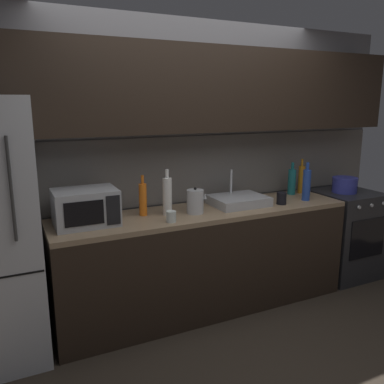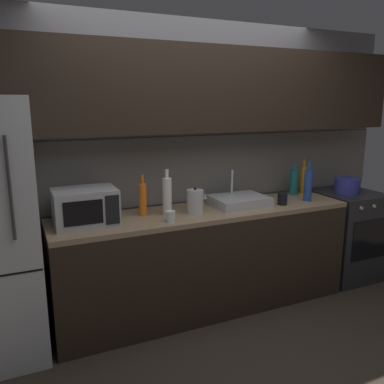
{
  "view_description": "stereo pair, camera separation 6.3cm",
  "coord_description": "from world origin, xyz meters",
  "px_view_note": "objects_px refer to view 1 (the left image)",
  "views": [
    {
      "loc": [
        -1.51,
        -2.01,
        1.8
      ],
      "look_at": [
        -0.13,
        0.9,
        1.07
      ],
      "focal_mm": 37.28,
      "sensor_mm": 36.0,
      "label": 1
    },
    {
      "loc": [
        -1.46,
        -2.03,
        1.8
      ],
      "look_at": [
        -0.13,
        0.9,
        1.07
      ],
      "focal_mm": 37.28,
      "sensor_mm": 36.0,
      "label": 2
    }
  ],
  "objects_px": {
    "mug_clear": "(171,217)",
    "wine_bottle_orange": "(143,199)",
    "mug_dark": "(281,198)",
    "wine_bottle_teal": "(292,181)",
    "microwave": "(86,207)",
    "cooking_pot": "(345,185)",
    "kettle": "(195,202)",
    "wine_bottle_amber": "(301,179)",
    "wine_bottle_white": "(167,196)",
    "oven_range": "(344,234)",
    "wine_bottle_blue": "(307,184)"
  },
  "relations": [
    {
      "from": "mug_clear",
      "to": "wine_bottle_orange",
      "type": "bearing_deg",
      "value": 116.42
    },
    {
      "from": "wine_bottle_orange",
      "to": "mug_dark",
      "type": "relative_size",
      "value": 3.04
    },
    {
      "from": "wine_bottle_teal",
      "to": "microwave",
      "type": "bearing_deg",
      "value": -175.98
    },
    {
      "from": "mug_dark",
      "to": "cooking_pot",
      "type": "xyz_separation_m",
      "value": [
        0.89,
        0.12,
        0.02
      ]
    },
    {
      "from": "microwave",
      "to": "mug_clear",
      "type": "xyz_separation_m",
      "value": [
        0.6,
        -0.21,
        -0.09
      ]
    },
    {
      "from": "kettle",
      "to": "wine_bottle_amber",
      "type": "distance_m",
      "value": 1.31
    },
    {
      "from": "mug_dark",
      "to": "cooking_pot",
      "type": "relative_size",
      "value": 0.44
    },
    {
      "from": "wine_bottle_teal",
      "to": "mug_clear",
      "type": "distance_m",
      "value": 1.49
    },
    {
      "from": "wine_bottle_white",
      "to": "wine_bottle_amber",
      "type": "height_order",
      "value": "wine_bottle_white"
    },
    {
      "from": "oven_range",
      "to": "mug_dark",
      "type": "height_order",
      "value": "mug_dark"
    },
    {
      "from": "wine_bottle_orange",
      "to": "wine_bottle_amber",
      "type": "relative_size",
      "value": 0.96
    },
    {
      "from": "microwave",
      "to": "mug_dark",
      "type": "xyz_separation_m",
      "value": [
        1.7,
        -0.14,
        -0.08
      ]
    },
    {
      "from": "wine_bottle_white",
      "to": "wine_bottle_amber",
      "type": "relative_size",
      "value": 1.09
    },
    {
      "from": "oven_range",
      "to": "kettle",
      "type": "relative_size",
      "value": 4.08
    },
    {
      "from": "wine_bottle_teal",
      "to": "wine_bottle_blue",
      "type": "xyz_separation_m",
      "value": [
        -0.04,
        -0.26,
        0.02
      ]
    },
    {
      "from": "kettle",
      "to": "microwave",
      "type": "bearing_deg",
      "value": 175.62
    },
    {
      "from": "kettle",
      "to": "wine_bottle_blue",
      "type": "height_order",
      "value": "wine_bottle_blue"
    },
    {
      "from": "mug_clear",
      "to": "mug_dark",
      "type": "xyz_separation_m",
      "value": [
        1.1,
        0.08,
        0.01
      ]
    },
    {
      "from": "wine_bottle_orange",
      "to": "wine_bottle_blue",
      "type": "distance_m",
      "value": 1.55
    },
    {
      "from": "oven_range",
      "to": "cooking_pot",
      "type": "xyz_separation_m",
      "value": [
        -0.04,
        0.0,
        0.53
      ]
    },
    {
      "from": "mug_clear",
      "to": "wine_bottle_teal",
      "type": "bearing_deg",
      "value": 13.84
    },
    {
      "from": "mug_clear",
      "to": "cooking_pot",
      "type": "xyz_separation_m",
      "value": [
        1.99,
        0.19,
        0.03
      ]
    },
    {
      "from": "wine_bottle_teal",
      "to": "wine_bottle_amber",
      "type": "relative_size",
      "value": 0.93
    },
    {
      "from": "wine_bottle_white",
      "to": "mug_clear",
      "type": "relative_size",
      "value": 4.37
    },
    {
      "from": "wine_bottle_orange",
      "to": "mug_dark",
      "type": "bearing_deg",
      "value": -8.81
    },
    {
      "from": "microwave",
      "to": "wine_bottle_teal",
      "type": "bearing_deg",
      "value": 4.02
    },
    {
      "from": "wine_bottle_white",
      "to": "cooking_pot",
      "type": "distance_m",
      "value": 1.94
    },
    {
      "from": "oven_range",
      "to": "wine_bottle_orange",
      "type": "height_order",
      "value": "wine_bottle_orange"
    },
    {
      "from": "wine_bottle_white",
      "to": "mug_dark",
      "type": "bearing_deg",
      "value": -6.56
    },
    {
      "from": "oven_range",
      "to": "cooking_pot",
      "type": "bearing_deg",
      "value": 178.14
    },
    {
      "from": "wine_bottle_blue",
      "to": "kettle",
      "type": "bearing_deg",
      "value": 177.73
    },
    {
      "from": "wine_bottle_teal",
      "to": "cooking_pot",
      "type": "distance_m",
      "value": 0.57
    },
    {
      "from": "wine_bottle_white",
      "to": "wine_bottle_blue",
      "type": "height_order",
      "value": "wine_bottle_white"
    },
    {
      "from": "wine_bottle_orange",
      "to": "wine_bottle_teal",
      "type": "height_order",
      "value": "wine_bottle_orange"
    },
    {
      "from": "wine_bottle_teal",
      "to": "mug_clear",
      "type": "bearing_deg",
      "value": -166.16
    },
    {
      "from": "wine_bottle_orange",
      "to": "cooking_pot",
      "type": "xyz_separation_m",
      "value": [
        2.12,
        -0.08,
        -0.06
      ]
    },
    {
      "from": "microwave",
      "to": "wine_bottle_blue",
      "type": "distance_m",
      "value": 2.01
    },
    {
      "from": "oven_range",
      "to": "mug_dark",
      "type": "xyz_separation_m",
      "value": [
        -0.93,
        -0.12,
        0.5
      ]
    },
    {
      "from": "mug_clear",
      "to": "kettle",
      "type": "bearing_deg",
      "value": 27.72
    },
    {
      "from": "kettle",
      "to": "wine_bottle_orange",
      "type": "xyz_separation_m",
      "value": [
        -0.41,
        0.12,
        0.04
      ]
    },
    {
      "from": "mug_dark",
      "to": "wine_bottle_orange",
      "type": "bearing_deg",
      "value": 171.19
    },
    {
      "from": "mug_clear",
      "to": "mug_dark",
      "type": "relative_size",
      "value": 0.79
    },
    {
      "from": "kettle",
      "to": "wine_bottle_amber",
      "type": "xyz_separation_m",
      "value": [
        1.29,
        0.22,
        0.04
      ]
    },
    {
      "from": "kettle",
      "to": "wine_bottle_blue",
      "type": "xyz_separation_m",
      "value": [
        1.13,
        -0.04,
        0.05
      ]
    },
    {
      "from": "oven_range",
      "to": "cooking_pot",
      "type": "height_order",
      "value": "cooking_pot"
    },
    {
      "from": "wine_bottle_blue",
      "to": "mug_clear",
      "type": "distance_m",
      "value": 1.41
    },
    {
      "from": "oven_range",
      "to": "wine_bottle_blue",
      "type": "bearing_deg",
      "value": -171.64
    },
    {
      "from": "cooking_pot",
      "to": "wine_bottle_teal",
      "type": "bearing_deg",
      "value": 163.47
    },
    {
      "from": "wine_bottle_amber",
      "to": "cooking_pot",
      "type": "distance_m",
      "value": 0.46
    },
    {
      "from": "wine_bottle_white",
      "to": "mug_dark",
      "type": "xyz_separation_m",
      "value": [
        1.05,
        -0.12,
        -0.1
      ]
    }
  ]
}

